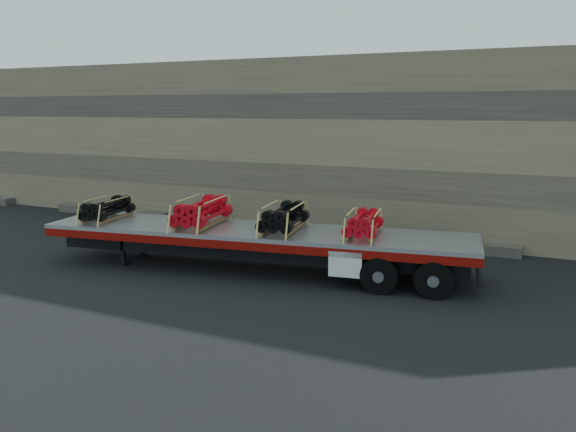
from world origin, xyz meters
name	(u,v)px	position (x,y,z in m)	size (l,w,h in m)	color
ground	(262,266)	(0.00, 0.00, 0.00)	(120.00, 120.00, 0.00)	black
rock_wall	(334,145)	(0.00, 6.50, 3.50)	(44.00, 3.00, 7.00)	#7A6B54
trailer	(255,250)	(0.03, -0.57, 0.67)	(13.44, 2.59, 1.34)	#B8BBC0
bundle_front	(107,209)	(-5.14, -1.35, 1.68)	(0.96, 1.92, 0.68)	black
bundle_midfront	(202,213)	(-1.72, -0.83, 1.76)	(1.17, 2.34, 0.83)	red
bundle_midrear	(284,218)	(0.97, -0.42, 1.73)	(1.08, 2.15, 0.76)	black
bundle_rear	(364,224)	(3.39, -0.05, 1.68)	(0.95, 1.90, 0.67)	red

